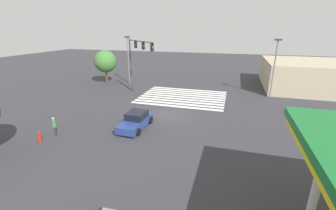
{
  "coord_description": "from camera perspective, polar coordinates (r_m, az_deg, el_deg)",
  "views": [
    {
      "loc": [
        -6.05,
        20.52,
        8.33
      ],
      "look_at": [
        0.0,
        0.0,
        1.05
      ],
      "focal_mm": 24.0,
      "sensor_mm": 36.0,
      "label": 1
    }
  ],
  "objects": [
    {
      "name": "pedestrian",
      "position": [
        20.51,
        -26.89,
        -4.66
      ],
      "size": [
        0.41,
        0.41,
        1.59
      ],
      "rotation": [
        0.0,
        0.0,
        -2.39
      ],
      "color": "#232842",
      "rests_on": "ground_plane"
    },
    {
      "name": "fire_hydrant",
      "position": [
        20.05,
        -29.82,
        -7.09
      ],
      "size": [
        0.22,
        0.22,
        0.86
      ],
      "color": "red",
      "rests_on": "ground_plane"
    },
    {
      "name": "tree_corner_a",
      "position": [
        37.16,
        -15.64,
        10.6
      ],
      "size": [
        3.46,
        3.46,
        5.21
      ],
      "color": "brown",
      "rests_on": "ground_plane"
    },
    {
      "name": "street_light_pole_a",
      "position": [
        36.14,
        -10.12,
        12.29
      ],
      "size": [
        0.8,
        0.36,
        7.28
      ],
      "color": "slate",
      "rests_on": "ground_plane"
    },
    {
      "name": "car_0",
      "position": [
        20.07,
        -8.17,
        -3.96
      ],
      "size": [
        2.09,
        4.28,
        1.39
      ],
      "rotation": [
        0.0,
        0.0,
        1.54
      ],
      "color": "navy",
      "rests_on": "ground_plane"
    },
    {
      "name": "ground_plane",
      "position": [
        22.96,
        -0.0,
        -2.49
      ],
      "size": [
        126.82,
        126.82,
        0.0
      ],
      "primitive_type": "plane",
      "color": "#333338"
    },
    {
      "name": "corner_building",
      "position": [
        38.74,
        32.44,
        6.43
      ],
      "size": [
        12.46,
        12.46,
        3.95
      ],
      "color": "tan",
      "rests_on": "ground_plane"
    },
    {
      "name": "crosswalk_markings",
      "position": [
        29.0,
        3.69,
        2.06
      ],
      "size": [
        10.76,
        8.2,
        0.01
      ],
      "rotation": [
        0.0,
        0.0,
        1.57
      ],
      "color": "silver",
      "rests_on": "ground_plane"
    },
    {
      "name": "traffic_signal_mast",
      "position": [
        28.95,
        -7.92,
        12.7
      ],
      "size": [
        5.42,
        5.42,
        7.2
      ],
      "rotation": [
        0.0,
        0.0,
        2.36
      ],
      "color": "#47474C",
      "rests_on": "ground_plane"
    },
    {
      "name": "street_light_pole_b",
      "position": [
        30.51,
        25.48,
        9.57
      ],
      "size": [
        0.8,
        0.36,
        7.22
      ],
      "color": "slate",
      "rests_on": "ground_plane"
    }
  ]
}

